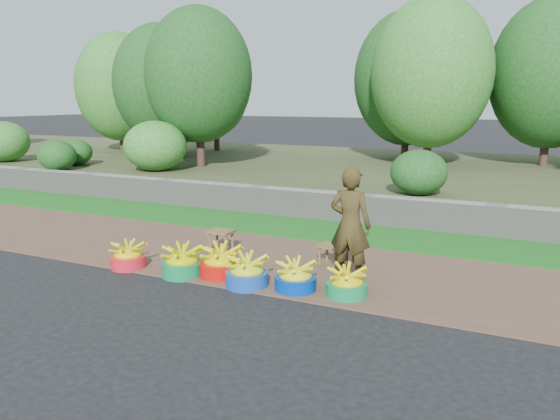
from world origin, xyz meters
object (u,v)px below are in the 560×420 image
at_px(basin_c, 221,263).
at_px(stool_right, 331,249).
at_px(basin_d, 247,273).
at_px(vendor_woman, 350,225).
at_px(basin_b, 182,263).
at_px(stool_left, 221,234).
at_px(basin_f, 347,284).
at_px(basin_a, 128,257).
at_px(basin_e, 295,278).

height_order(basin_c, stool_right, basin_c).
xyz_separation_m(basin_d, stool_right, (0.65, 1.20, 0.08)).
bearing_deg(stool_right, vendor_woman, -50.16).
bearing_deg(basin_c, basin_d, -19.79).
bearing_deg(basin_b, vendor_woman, 18.38).
relative_size(basin_b, stool_left, 1.47).
relative_size(basin_b, basin_d, 1.02).
relative_size(basin_d, basin_f, 1.09).
height_order(basin_b, basin_d, basin_b).
bearing_deg(basin_c, basin_b, -159.72).
bearing_deg(basin_a, stool_right, 26.58).
bearing_deg(basin_c, basin_f, 0.18).
xyz_separation_m(basin_d, vendor_woman, (1.09, 0.67, 0.57)).
relative_size(basin_e, stool_right, 1.29).
distance_m(basin_b, basin_c, 0.51).
height_order(basin_e, stool_left, basin_e).
relative_size(basin_a, basin_f, 0.99).
distance_m(basin_c, basin_e, 1.09).
distance_m(basin_a, basin_d, 1.83).
bearing_deg(basin_f, basin_b, -175.23).
xyz_separation_m(basin_c, vendor_woman, (1.57, 0.50, 0.56)).
height_order(basin_d, stool_left, basin_d).
distance_m(basin_c, stool_right, 1.53).
height_order(basin_a, stool_left, basin_a).
bearing_deg(basin_b, stool_right, 36.83).
xyz_separation_m(basin_d, basin_f, (1.22, 0.18, -0.01)).
bearing_deg(basin_a, basin_e, 3.45).
bearing_deg(basin_e, basin_a, -176.55).
xyz_separation_m(basin_c, basin_d, (0.48, -0.17, -0.01)).
distance_m(basin_e, stool_right, 1.10).
bearing_deg(basin_a, stool_left, 59.52).
distance_m(stool_left, stool_right, 1.75).
relative_size(basin_c, stool_left, 1.53).
bearing_deg(basin_d, basin_c, 160.21).
xyz_separation_m(basin_d, stool_left, (-1.10, 1.19, 0.10)).
xyz_separation_m(basin_b, vendor_woman, (2.04, 0.68, 0.56)).
relative_size(basin_a, basin_d, 0.90).
relative_size(basin_b, stool_right, 1.38).
relative_size(basin_c, stool_right, 1.44).
bearing_deg(stool_left, basin_e, -32.38).
relative_size(basin_b, vendor_woman, 0.37).
height_order(basin_f, stool_left, basin_f).
bearing_deg(basin_a, basin_f, 4.06).
distance_m(basin_d, stool_left, 1.62).
bearing_deg(basin_e, basin_c, 176.59).
distance_m(stool_right, vendor_woman, 0.84).
bearing_deg(stool_left, basin_d, -47.19).
distance_m(basin_a, basin_b, 0.87).
relative_size(basin_b, basin_e, 1.07).
relative_size(basin_f, vendor_woman, 0.33).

